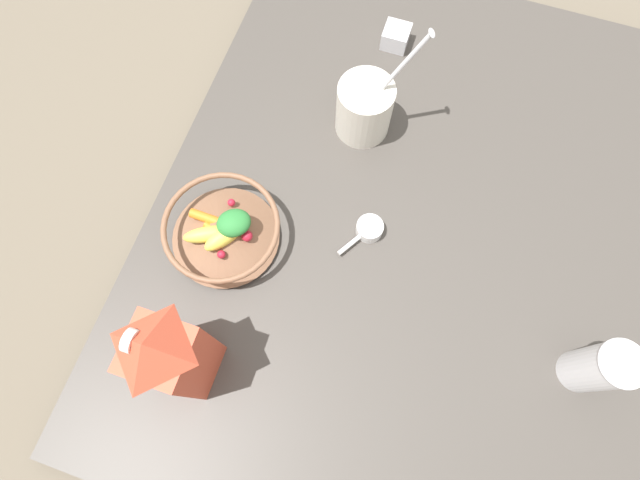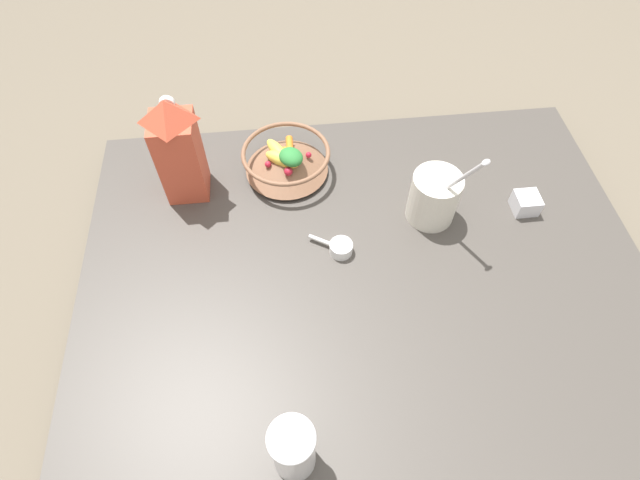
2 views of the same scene
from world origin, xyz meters
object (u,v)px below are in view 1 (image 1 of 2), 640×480
object	(u,v)px
milk_carton	(171,356)
drinking_cup	(600,368)
fruit_bowl	(223,231)
spice_jar	(396,37)
yogurt_tub	(365,107)

from	to	relation	value
milk_carton	drinking_cup	size ratio (longest dim) A/B	1.80
milk_carton	fruit_bowl	bearing A→B (deg)	-172.74
spice_jar	yogurt_tub	bearing A→B (deg)	-1.79
yogurt_tub	spice_jar	size ratio (longest dim) A/B	4.71
fruit_bowl	yogurt_tub	size ratio (longest dim) A/B	0.82
drinking_cup	spice_jar	distance (m)	0.71
fruit_bowl	drinking_cup	world-z (taller)	drinking_cup
milk_carton	spice_jar	distance (m)	0.75
drinking_cup	spice_jar	world-z (taller)	drinking_cup
drinking_cup	milk_carton	bearing A→B (deg)	-72.44
fruit_bowl	drinking_cup	size ratio (longest dim) A/B	1.45
yogurt_tub	milk_carton	bearing A→B (deg)	-14.24
drinking_cup	spice_jar	xyz separation A→B (m)	(-0.54, -0.46, -0.05)
milk_carton	drinking_cup	world-z (taller)	milk_carton
milk_carton	spice_jar	xyz separation A→B (m)	(-0.73, 0.14, -0.11)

